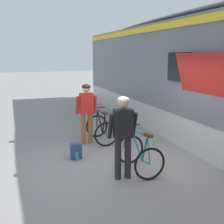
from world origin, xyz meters
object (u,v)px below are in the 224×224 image
object	(u,v)px
cyclist_near_in_dark	(123,130)
bicycle_far_black	(101,129)
bicycle_near_teal	(139,154)
water_bottle_near_the_bikes	(125,144)
backpack_on_platform	(76,151)
water_bottle_by_the_backpack	(77,157)
cyclist_far_in_red	(86,108)

from	to	relation	value
cyclist_near_in_dark	bicycle_far_black	size ratio (longest dim) A/B	1.63
bicycle_near_teal	water_bottle_near_the_bikes	bearing A→B (deg)	79.26
backpack_on_platform	bicycle_near_teal	bearing A→B (deg)	-43.72
backpack_on_platform	bicycle_far_black	bearing A→B (deg)	52.84
cyclist_near_in_dark	bicycle_near_teal	xyz separation A→B (m)	(0.48, 0.22, -0.65)
backpack_on_platform	water_bottle_near_the_bikes	bearing A→B (deg)	18.06
water_bottle_near_the_bikes	water_bottle_by_the_backpack	world-z (taller)	water_bottle_near_the_bikes
cyclist_near_in_dark	backpack_on_platform	xyz separation A→B (m)	(-0.68, 1.49, -0.85)
backpack_on_platform	water_bottle_by_the_backpack	world-z (taller)	backpack_on_platform
water_bottle_near_the_bikes	cyclist_far_in_red	bearing A→B (deg)	138.08
bicycle_far_black	backpack_on_platform	distance (m)	1.62
bicycle_far_black	backpack_on_platform	bearing A→B (deg)	-130.77
cyclist_near_in_dark	water_bottle_near_the_bikes	distance (m)	2.24
bicycle_near_teal	backpack_on_platform	world-z (taller)	bicycle_near_teal
cyclist_near_in_dark	backpack_on_platform	world-z (taller)	cyclist_near_in_dark
cyclist_near_in_dark	cyclist_far_in_red	world-z (taller)	same
bicycle_near_teal	backpack_on_platform	xyz separation A→B (m)	(-1.16, 1.26, -0.20)
water_bottle_near_the_bikes	bicycle_far_black	bearing A→B (deg)	117.05
water_bottle_by_the_backpack	cyclist_far_in_red	bearing A→B (deg)	65.97
water_bottle_near_the_bikes	water_bottle_by_the_backpack	bearing A→B (deg)	-159.83
cyclist_far_in_red	backpack_on_platform	bearing A→B (deg)	-116.46
water_bottle_by_the_backpack	water_bottle_near_the_bikes	bearing A→B (deg)	20.17
bicycle_far_black	bicycle_near_teal	bearing A→B (deg)	-87.34
cyclist_far_in_red	bicycle_near_teal	world-z (taller)	cyclist_far_in_red
cyclist_far_in_red	bicycle_near_teal	xyz separation A→B (m)	(0.58, -2.44, -0.65)
bicycle_far_black	water_bottle_near_the_bikes	xyz separation A→B (m)	(0.43, -0.84, -0.29)
cyclist_far_in_red	water_bottle_by_the_backpack	distance (m)	1.75
cyclist_far_in_red	bicycle_far_black	xyz separation A→B (m)	(0.46, 0.04, -0.65)
backpack_on_platform	water_bottle_by_the_backpack	xyz separation A→B (m)	(-0.01, -0.17, -0.09)
cyclist_far_in_red	water_bottle_by_the_backpack	world-z (taller)	cyclist_far_in_red
cyclist_near_in_dark	cyclist_far_in_red	size ratio (longest dim) A/B	1.00
cyclist_near_in_dark	water_bottle_near_the_bikes	world-z (taller)	cyclist_near_in_dark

